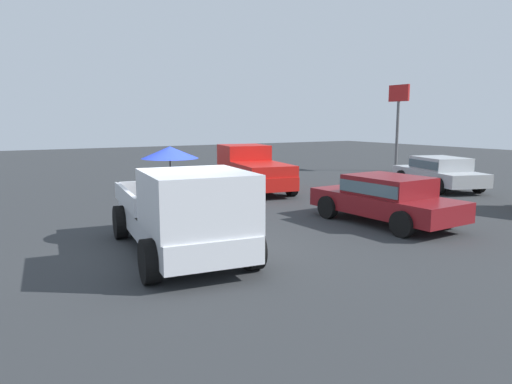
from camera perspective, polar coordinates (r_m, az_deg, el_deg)
The scene contains 6 objects.
ground_plane at distance 10.52m, azimuth -9.24°, elevation -7.12°, with size 80.00×80.00×0.00m, color #2D3033.
pickup_truck_main at distance 9.90m, azimuth -8.72°, elevation -2.31°, with size 5.23×2.72×2.23m.
pickup_truck_red at distance 19.08m, azimuth -0.54°, elevation 2.77°, with size 5.04×2.83×1.80m.
parked_sedan_near at distance 13.51m, azimuth 15.40°, elevation -0.58°, with size 4.38×2.15×1.33m.
parked_sedan_far at distance 20.97m, azimuth 21.21°, elevation 2.35°, with size 4.63×2.96×1.33m.
motel_sign at distance 27.68m, azimuth 16.76°, elevation 9.40°, with size 1.40×0.16×4.75m.
Camera 1 is at (9.46, -3.62, 2.85)m, focal length 33.20 mm.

